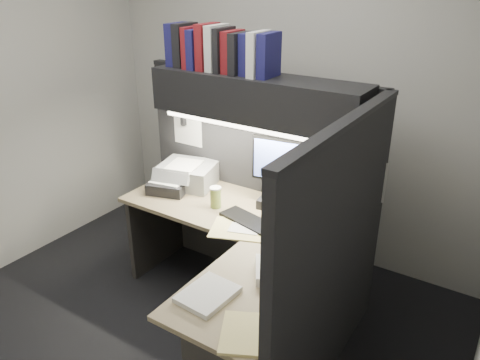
# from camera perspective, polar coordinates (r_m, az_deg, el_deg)

# --- Properties ---
(floor) EXTENTS (3.50, 3.50, 0.00)m
(floor) POSITION_cam_1_polar(r_m,az_deg,el_deg) (3.43, -7.15, -17.68)
(floor) COLOR black
(floor) RESTS_ON ground
(wall_back) EXTENTS (3.50, 0.04, 2.70)m
(wall_back) POSITION_cam_1_polar(r_m,az_deg,el_deg) (3.93, 6.08, 10.28)
(wall_back) COLOR #BAB9B1
(wall_back) RESTS_ON floor
(partition_back) EXTENTS (1.90, 0.06, 1.60)m
(partition_back) POSITION_cam_1_polar(r_m,az_deg,el_deg) (3.62, 1.97, -0.03)
(partition_back) COLOR black
(partition_back) RESTS_ON floor
(partition_right) EXTENTS (0.06, 1.50, 1.60)m
(partition_right) POSITION_cam_1_polar(r_m,az_deg,el_deg) (2.66, 11.27, -10.12)
(partition_right) COLOR black
(partition_right) RESTS_ON floor
(desk) EXTENTS (1.70, 1.53, 0.73)m
(desk) POSITION_cam_1_polar(r_m,az_deg,el_deg) (2.95, -1.04, -14.42)
(desk) COLOR #998961
(desk) RESTS_ON floor
(overhead_shelf) EXTENTS (1.55, 0.34, 0.30)m
(overhead_shelf) POSITION_cam_1_polar(r_m,az_deg,el_deg) (3.20, 1.93, 9.99)
(overhead_shelf) COLOR black
(overhead_shelf) RESTS_ON partition_back
(task_light_tube) EXTENTS (1.32, 0.04, 0.04)m
(task_light_tube) POSITION_cam_1_polar(r_m,az_deg,el_deg) (3.13, 0.55, 6.46)
(task_light_tube) COLOR white
(task_light_tube) RESTS_ON overhead_shelf
(monitor) EXTENTS (0.48, 0.26, 0.52)m
(monitor) POSITION_cam_1_polar(r_m,az_deg,el_deg) (3.28, 5.46, -0.19)
(monitor) COLOR black
(monitor) RESTS_ON desk
(keyboard) EXTENTS (0.50, 0.26, 0.02)m
(keyboard) POSITION_cam_1_polar(r_m,az_deg,el_deg) (3.15, 1.38, -5.16)
(keyboard) COLOR black
(keyboard) RESTS_ON desk
(mousepad) EXTENTS (0.26, 0.25, 0.00)m
(mousepad) POSITION_cam_1_polar(r_m,az_deg,el_deg) (3.02, 8.02, -6.92)
(mousepad) COLOR #1B2B98
(mousepad) RESTS_ON desk
(mouse) EXTENTS (0.09, 0.12, 0.04)m
(mouse) POSITION_cam_1_polar(r_m,az_deg,el_deg) (3.02, 8.25, -6.53)
(mouse) COLOR black
(mouse) RESTS_ON mousepad
(telephone) EXTENTS (0.21, 0.22, 0.08)m
(telephone) POSITION_cam_1_polar(r_m,az_deg,el_deg) (3.15, 10.16, -4.93)
(telephone) COLOR beige
(telephone) RESTS_ON desk
(coffee_cup) EXTENTS (0.09, 0.09, 0.14)m
(coffee_cup) POSITION_cam_1_polar(r_m,az_deg,el_deg) (3.34, -2.99, -2.19)
(coffee_cup) COLOR #B0A546
(coffee_cup) RESTS_ON desk
(printer) EXTENTS (0.50, 0.45, 0.17)m
(printer) POSITION_cam_1_polar(r_m,az_deg,el_deg) (3.71, -6.38, 0.71)
(printer) COLOR gray
(printer) RESTS_ON desk
(notebook_stack) EXTENTS (0.34, 0.31, 0.08)m
(notebook_stack) POSITION_cam_1_polar(r_m,az_deg,el_deg) (3.62, -8.68, -0.78)
(notebook_stack) COLOR black
(notebook_stack) RESTS_ON desk
(open_folder) EXTENTS (0.51, 0.42, 0.01)m
(open_folder) POSITION_cam_1_polar(r_m,az_deg,el_deg) (3.08, 0.52, -6.05)
(open_folder) COLOR #E4D580
(open_folder) RESTS_ON desk
(paper_stack_a) EXTENTS (0.37, 0.36, 0.06)m
(paper_stack_a) POSITION_cam_1_polar(r_m,az_deg,el_deg) (2.66, 5.10, -10.91)
(paper_stack_a) COLOR white
(paper_stack_a) RESTS_ON desk
(paper_stack_b) EXTENTS (0.25, 0.31, 0.03)m
(paper_stack_b) POSITION_cam_1_polar(r_m,az_deg,el_deg) (2.50, -3.95, -13.74)
(paper_stack_b) COLOR white
(paper_stack_b) RESTS_ON desk
(manila_stack) EXTENTS (0.33, 0.35, 0.02)m
(manila_stack) POSITION_cam_1_polar(r_m,az_deg,el_deg) (2.29, 0.61, -18.19)
(manila_stack) COLOR #E4D580
(manila_stack) RESTS_ON desk
(binder_row) EXTENTS (0.84, 0.26, 0.31)m
(binder_row) POSITION_cam_1_polar(r_m,az_deg,el_deg) (3.30, -2.52, 15.60)
(binder_row) COLOR #17154C
(binder_row) RESTS_ON overhead_shelf
(pinned_papers) EXTENTS (1.76, 1.31, 0.51)m
(pinned_papers) POSITION_cam_1_polar(r_m,az_deg,el_deg) (3.05, 4.74, 0.33)
(pinned_papers) COLOR white
(pinned_papers) RESTS_ON partition_back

